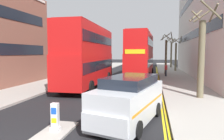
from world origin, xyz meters
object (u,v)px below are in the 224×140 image
pedestrian_far (166,70)px  taxi_minivan (129,100)px  double_decker_bus_oncoming (141,54)px  double_decker_bus_away (88,54)px  keep_left_bollard (55,118)px

pedestrian_far → taxi_minivan: bearing=-98.4°
double_decker_bus_oncoming → double_decker_bus_away: bearing=-121.1°
double_decker_bus_away → pedestrian_far: 11.69m
keep_left_bollard → pedestrian_far: pedestrian_far is taller
double_decker_bus_away → double_decker_bus_oncoming: (4.43, 7.35, 0.00)m
keep_left_bollard → double_decker_bus_oncoming: (2.14, 18.22, 2.42)m
taxi_minivan → double_decker_bus_oncoming: bearing=91.9°
keep_left_bollard → double_decker_bus_oncoming: bearing=83.3°
double_decker_bus_away → taxi_minivan: 10.59m
pedestrian_far → keep_left_bollard: bearing=-105.2°
double_decker_bus_oncoming → taxi_minivan: 16.62m
pedestrian_far → double_decker_bus_away: bearing=-131.4°
keep_left_bollard → taxi_minivan: (2.68, 1.72, 0.46)m
keep_left_bollard → double_decker_bus_away: size_ratio=0.10×
double_decker_bus_oncoming → taxi_minivan: double_decker_bus_oncoming is taller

